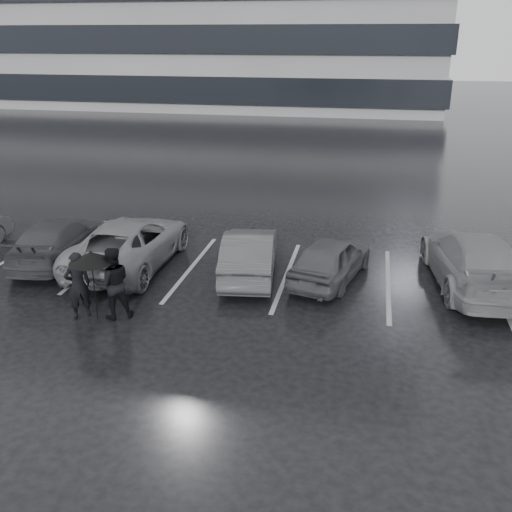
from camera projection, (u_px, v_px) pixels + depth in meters
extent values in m
plane|color=black|center=(246.00, 313.00, 13.87)|extent=(160.00, 160.00, 0.00)
cube|color=black|center=(144.00, 78.00, 61.11)|extent=(60.60, 25.60, 2.20)
cube|color=black|center=(141.00, 38.00, 59.66)|extent=(60.60, 25.60, 2.20)
imported|color=black|center=(331.00, 259.00, 15.54)|extent=(2.32, 3.86, 1.23)
imported|color=#28282B|center=(249.00, 253.00, 15.81)|extent=(1.91, 4.10, 1.30)
imported|color=#535355|center=(130.00, 243.00, 16.50)|extent=(2.35, 5.03, 1.39)
imported|color=black|center=(58.00, 240.00, 16.92)|extent=(2.21, 4.45, 1.24)
imported|color=#535355|center=(474.00, 260.00, 15.12)|extent=(2.64, 5.28, 1.47)
imported|color=black|center=(78.00, 285.00, 13.38)|extent=(0.72, 0.69, 1.65)
imported|color=black|center=(113.00, 283.00, 13.34)|extent=(1.08, 1.02, 1.77)
cylinder|color=black|center=(95.00, 291.00, 13.29)|extent=(0.02, 0.02, 1.48)
cone|color=black|center=(91.00, 257.00, 12.98)|extent=(1.02, 1.02, 0.26)
sphere|color=black|center=(90.00, 252.00, 12.94)|extent=(0.05, 0.05, 0.05)
cube|color=#979799|center=(18.00, 253.00, 17.62)|extent=(0.12, 5.00, 0.00)
cube|color=#979799|center=(102.00, 260.00, 17.09)|extent=(0.12, 5.00, 0.00)
cube|color=#979799|center=(191.00, 267.00, 16.56)|extent=(0.12, 5.00, 0.00)
cube|color=#979799|center=(287.00, 275.00, 16.04)|extent=(0.12, 5.00, 0.00)
cube|color=#979799|center=(388.00, 283.00, 15.51)|extent=(0.12, 5.00, 0.00)
cube|color=#979799|center=(497.00, 292.00, 14.98)|extent=(0.12, 5.00, 0.00)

